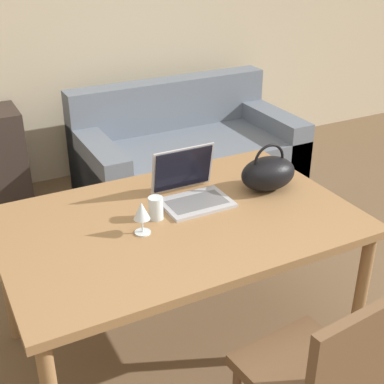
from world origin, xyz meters
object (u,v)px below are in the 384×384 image
chair (321,373)px  wine_glass (142,212)px  handbag (268,173)px  drinking_glass (156,208)px  laptop (190,187)px  couch (187,155)px

chair → wine_glass: wine_glass is taller
wine_glass → handbag: handbag is taller
drinking_glass → handbag: (0.62, 0.02, 0.03)m
laptop → wine_glass: laptop is taller
couch → laptop: laptop is taller
chair → wine_glass: size_ratio=5.62×
couch → handbag: (-0.33, -1.57, 0.56)m
chair → handbag: handbag is taller
chair → handbag: size_ratio=2.87×
laptop → wine_glass: size_ratio=2.17×
couch → laptop: 1.74m
couch → laptop: bearing=-116.2°
couch → drinking_glass: bearing=-121.1°
couch → drinking_glass: drinking_glass is taller
couch → wine_glass: 2.07m
drinking_glass → wine_glass: 0.15m
chair → couch: chair is taller
wine_glass → drinking_glass: bearing=40.9°
chair → drinking_glass: size_ratio=7.89×
couch → laptop: (-0.73, -1.49, 0.54)m
laptop → drinking_glass: bearing=-156.1°
couch → drinking_glass: (-0.96, -1.59, 0.52)m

